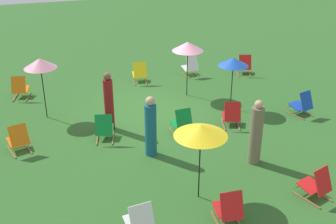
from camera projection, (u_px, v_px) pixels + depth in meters
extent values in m
plane|color=#2D6026|center=(156.00, 111.00, 13.98)|extent=(40.00, 40.00, 0.00)
cube|color=olive|center=(28.00, 148.00, 11.79)|extent=(0.24, 0.74, 0.04)
cube|color=olive|center=(11.00, 152.00, 11.57)|extent=(0.24, 0.74, 0.04)
cube|color=orange|center=(17.00, 140.00, 11.65)|extent=(0.58, 0.55, 0.13)
cube|color=orange|center=(19.00, 136.00, 11.30)|extent=(0.53, 0.37, 0.57)
cylinder|color=olive|center=(15.00, 140.00, 11.82)|extent=(0.43, 0.14, 0.03)
cube|color=olive|center=(318.00, 193.00, 9.89)|extent=(0.27, 0.73, 0.04)
cube|color=olive|center=(306.00, 200.00, 9.65)|extent=(0.27, 0.73, 0.04)
cube|color=red|center=(310.00, 185.00, 9.74)|extent=(0.59, 0.56, 0.13)
cube|color=red|center=(323.00, 181.00, 9.40)|extent=(0.53, 0.38, 0.57)
cylinder|color=olive|center=(302.00, 184.00, 9.91)|extent=(0.43, 0.16, 0.03)
cube|color=olive|center=(28.00, 97.00, 15.00)|extent=(0.22, 0.75, 0.04)
cube|color=olive|center=(16.00, 97.00, 14.97)|extent=(0.22, 0.75, 0.04)
cube|color=orange|center=(22.00, 89.00, 14.97)|extent=(0.57, 0.54, 0.13)
cube|color=orange|center=(18.00, 85.00, 14.58)|extent=(0.53, 0.36, 0.57)
cylinder|color=olive|center=(23.00, 89.00, 15.18)|extent=(0.43, 0.14, 0.03)
cube|color=olive|center=(304.00, 112.00, 13.86)|extent=(0.23, 0.74, 0.04)
cube|color=olive|center=(295.00, 116.00, 13.63)|extent=(0.23, 0.74, 0.04)
cube|color=#1947B7|center=(298.00, 106.00, 13.71)|extent=(0.58, 0.54, 0.13)
cube|color=#1947B7|center=(306.00, 101.00, 13.37)|extent=(0.53, 0.36, 0.57)
cylinder|color=olive|center=(293.00, 106.00, 13.89)|extent=(0.43, 0.14, 0.03)
cube|color=olive|center=(113.00, 138.00, 12.28)|extent=(0.22, 0.75, 0.04)
cube|color=olive|center=(97.00, 139.00, 12.25)|extent=(0.22, 0.75, 0.04)
cube|color=#148C38|center=(105.00, 129.00, 12.25)|extent=(0.57, 0.54, 0.13)
cube|color=#148C38|center=(104.00, 125.00, 11.86)|extent=(0.53, 0.36, 0.57)
cylinder|color=olive|center=(105.00, 128.00, 12.46)|extent=(0.43, 0.14, 0.03)
cube|color=olive|center=(195.00, 74.00, 17.12)|extent=(0.12, 0.76, 0.04)
cube|color=olive|center=(185.00, 75.00, 16.95)|extent=(0.12, 0.76, 0.04)
cube|color=white|center=(189.00, 68.00, 17.00)|extent=(0.53, 0.49, 0.13)
cube|color=white|center=(192.00, 63.00, 16.64)|extent=(0.51, 0.30, 0.57)
cylinder|color=olive|center=(186.00, 68.00, 17.20)|extent=(0.44, 0.08, 0.03)
cube|color=olive|center=(188.00, 131.00, 12.66)|extent=(0.08, 0.76, 0.04)
cube|color=olive|center=(174.00, 134.00, 12.52)|extent=(0.08, 0.76, 0.04)
cube|color=#148C38|center=(180.00, 123.00, 12.57)|extent=(0.50, 0.46, 0.13)
cube|color=#148C38|center=(184.00, 119.00, 12.19)|extent=(0.49, 0.27, 0.57)
cylinder|color=olive|center=(177.00, 123.00, 12.76)|extent=(0.44, 0.05, 0.03)
cube|color=olive|center=(237.00, 219.00, 9.06)|extent=(0.10, 0.76, 0.04)
cube|color=olive|center=(217.00, 223.00, 8.96)|extent=(0.10, 0.76, 0.04)
cube|color=red|center=(226.00, 208.00, 8.99)|extent=(0.51, 0.47, 0.13)
cube|color=red|center=(232.00, 206.00, 8.61)|extent=(0.50, 0.29, 0.57)
cylinder|color=olive|center=(222.00, 205.00, 9.19)|extent=(0.44, 0.07, 0.03)
cube|color=olive|center=(145.00, 81.00, 16.40)|extent=(0.12, 0.76, 0.04)
cube|color=olive|center=(134.00, 82.00, 16.32)|extent=(0.12, 0.76, 0.04)
cube|color=yellow|center=(139.00, 74.00, 16.34)|extent=(0.52, 0.48, 0.13)
cube|color=yellow|center=(140.00, 70.00, 15.96)|extent=(0.50, 0.30, 0.57)
cylinder|color=olive|center=(138.00, 74.00, 16.55)|extent=(0.44, 0.07, 0.03)
cube|color=white|center=(137.00, 221.00, 8.61)|extent=(0.52, 0.48, 0.13)
cube|color=white|center=(142.00, 219.00, 8.25)|extent=(0.50, 0.29, 0.57)
cylinder|color=olive|center=(134.00, 218.00, 8.81)|extent=(0.44, 0.07, 0.03)
cube|color=olive|center=(238.00, 125.00, 13.05)|extent=(0.26, 0.74, 0.04)
cube|color=olive|center=(223.00, 125.00, 13.04)|extent=(0.26, 0.74, 0.04)
cube|color=red|center=(230.00, 116.00, 13.03)|extent=(0.59, 0.56, 0.13)
cube|color=red|center=(233.00, 112.00, 12.64)|extent=(0.53, 0.38, 0.57)
cylinder|color=olive|center=(229.00, 115.00, 13.24)|extent=(0.43, 0.16, 0.03)
cube|color=olive|center=(249.00, 73.00, 17.16)|extent=(0.27, 0.73, 0.04)
cube|color=olive|center=(238.00, 73.00, 17.15)|extent=(0.27, 0.73, 0.04)
cube|color=red|center=(243.00, 67.00, 17.14)|extent=(0.59, 0.56, 0.13)
cube|color=red|center=(245.00, 62.00, 16.75)|extent=(0.53, 0.38, 0.57)
cylinder|color=olive|center=(242.00, 67.00, 17.35)|extent=(0.43, 0.16, 0.03)
cylinder|color=black|center=(43.00, 89.00, 13.16)|extent=(0.03, 0.03, 1.92)
cone|color=pink|center=(40.00, 63.00, 12.80)|extent=(0.99, 0.99, 0.30)
cylinder|color=black|center=(187.00, 70.00, 14.77)|extent=(0.03, 0.03, 1.92)
cone|color=pink|center=(188.00, 46.00, 14.42)|extent=(1.07, 1.07, 0.31)
cylinder|color=black|center=(232.00, 84.00, 13.81)|extent=(0.03, 0.03, 1.72)
cone|color=#194CB2|center=(233.00, 62.00, 13.49)|extent=(0.97, 0.97, 0.26)
cylinder|color=black|center=(200.00, 163.00, 9.41)|extent=(0.03, 0.03, 1.82)
cone|color=yellow|center=(201.00, 130.00, 9.07)|extent=(1.17, 1.17, 0.25)
cylinder|color=maroon|center=(109.00, 105.00, 12.53)|extent=(0.37, 0.37, 1.57)
sphere|color=brown|center=(107.00, 76.00, 12.15)|extent=(0.22, 0.22, 0.22)
cylinder|color=#72664C|center=(256.00, 136.00, 10.83)|extent=(0.46, 0.46, 1.55)
sphere|color=tan|center=(259.00, 104.00, 10.46)|extent=(0.21, 0.21, 0.21)
cylinder|color=#195972|center=(151.00, 130.00, 11.21)|extent=(0.44, 0.44, 1.45)
sphere|color=tan|center=(150.00, 101.00, 10.85)|extent=(0.24, 0.24, 0.24)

